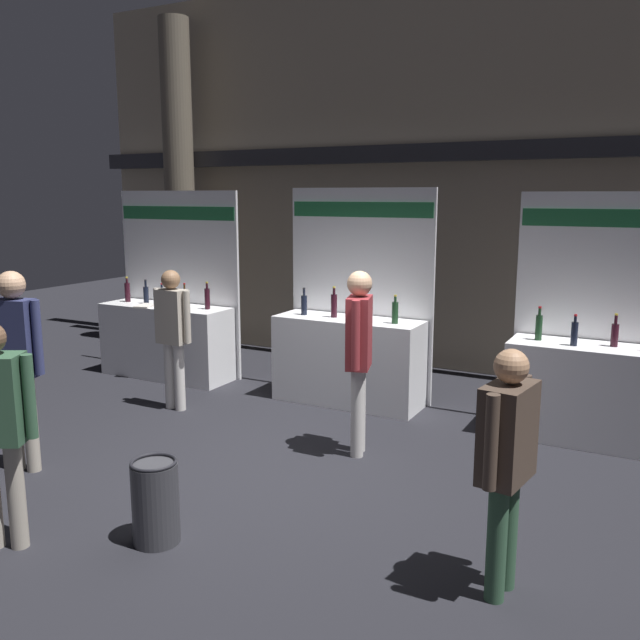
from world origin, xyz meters
name	(u,v)px	position (x,y,z in m)	size (l,w,h in m)	color
ground_plane	(285,471)	(0.00, 0.00, 0.00)	(24.00, 24.00, 0.00)	black
hall_colonnade	(440,175)	(0.00, 4.28, 2.76)	(11.81, 1.05, 5.55)	tan
exhibitor_booth_0	(168,332)	(-3.11, 2.09, 0.62)	(1.98, 0.72, 2.54)	white
exhibitor_booth_1	(350,351)	(-0.38, 2.18, 0.64)	(1.87, 0.66, 2.57)	white
exhibitor_booth_2	(592,382)	(2.35, 2.15, 0.62)	(1.70, 0.66, 2.52)	white
trash_bin	(155,502)	(-0.17, -1.52, 0.31)	(0.34, 0.34, 0.62)	#38383D
visitor_0	(507,451)	(2.18, -0.99, 0.95)	(0.30, 0.59, 1.59)	#33563D
visitor_1	(173,329)	(-2.07, 0.97, 0.96)	(0.53, 0.22, 1.64)	silver
visitor_2	(17,355)	(-2.12, -1.08, 1.09)	(0.50, 0.29, 1.83)	#ADA393
visitor_3	(359,347)	(0.41, 0.71, 1.06)	(0.31, 0.51, 1.79)	silver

